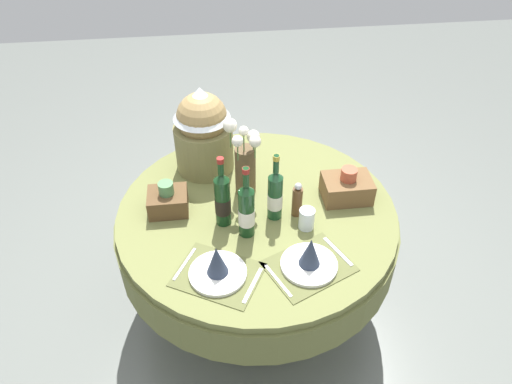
{
  "coord_description": "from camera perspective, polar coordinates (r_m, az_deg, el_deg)",
  "views": [
    {
      "loc": [
        -0.21,
        -1.69,
        2.27
      ],
      "look_at": [
        0.0,
        0.03,
        0.81
      ],
      "focal_mm": 33.73,
      "sensor_mm": 36.0,
      "label": 1
    }
  ],
  "objects": [
    {
      "name": "flower_vase",
      "position": [
        2.28,
        -1.34,
        3.66
      ],
      "size": [
        0.17,
        0.16,
        0.41
      ],
      "color": "brown",
      "rests_on": "dining_table"
    },
    {
      "name": "woven_basket_side_left",
      "position": [
        2.29,
        -10.41,
        -0.99
      ],
      "size": [
        0.18,
        0.16,
        0.16
      ],
      "color": "brown",
      "rests_on": "dining_table"
    },
    {
      "name": "pepper_mill",
      "position": [
        2.22,
        4.9,
        -0.99
      ],
      "size": [
        0.05,
        0.05,
        0.19
      ],
      "color": "brown",
      "rests_on": "dining_table"
    },
    {
      "name": "place_setting_left",
      "position": [
        1.99,
        -4.59,
        -8.91
      ],
      "size": [
        0.42,
        0.39,
        0.16
      ],
      "color": "brown",
      "rests_on": "dining_table"
    },
    {
      "name": "woven_basket_side_right",
      "position": [
        2.36,
        10.72,
        0.55
      ],
      "size": [
        0.23,
        0.17,
        0.17
      ],
      "color": "brown",
      "rests_on": "dining_table"
    },
    {
      "name": "gift_tub_back_left",
      "position": [
        2.43,
        -6.35,
        7.67
      ],
      "size": [
        0.3,
        0.3,
        0.46
      ],
      "color": "olive",
      "rests_on": "dining_table"
    },
    {
      "name": "place_setting_right",
      "position": [
        2.02,
        6.38,
        -7.88
      ],
      "size": [
        0.42,
        0.38,
        0.16
      ],
      "color": "brown",
      "rests_on": "dining_table"
    },
    {
      "name": "wine_bottle_right",
      "position": [
        2.18,
        2.28,
        -0.32
      ],
      "size": [
        0.07,
        0.07,
        0.35
      ],
      "color": "#194223",
      "rests_on": "dining_table"
    },
    {
      "name": "dining_table",
      "position": [
        2.4,
        0.1,
        -4.65
      ],
      "size": [
        1.36,
        1.36,
        0.73
      ],
      "color": "olive",
      "rests_on": "ground"
    },
    {
      "name": "wine_bottle_left",
      "position": [
        2.14,
        -3.99,
        -0.84
      ],
      "size": [
        0.07,
        0.07,
        0.37
      ],
      "color": "#143819",
      "rests_on": "dining_table"
    },
    {
      "name": "wine_bottle_centre",
      "position": [
        2.09,
        -1.14,
        -2.15
      ],
      "size": [
        0.07,
        0.07,
        0.37
      ],
      "color": "#143819",
      "rests_on": "dining_table"
    },
    {
      "name": "ground",
      "position": [
        2.84,
        0.08,
        -13.0
      ],
      "size": [
        8.0,
        8.0,
        0.0
      ],
      "primitive_type": "plane",
      "color": "slate"
    },
    {
      "name": "tumbler_mid",
      "position": [
        2.19,
        6.02,
        -3.17
      ],
      "size": [
        0.07,
        0.07,
        0.1
      ],
      "primitive_type": "cylinder",
      "color": "silver",
      "rests_on": "dining_table"
    }
  ]
}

